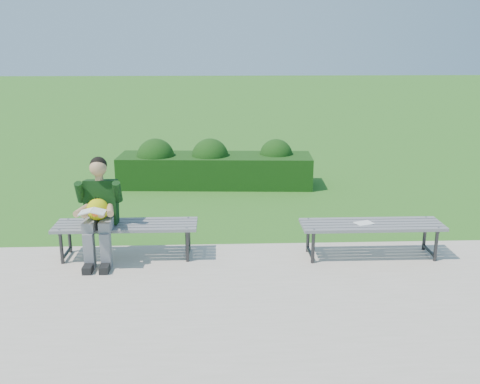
{
  "coord_description": "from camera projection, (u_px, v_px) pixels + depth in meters",
  "views": [
    {
      "loc": [
        -0.15,
        -6.88,
        2.68
      ],
      "look_at": [
        0.13,
        -0.22,
        0.82
      ],
      "focal_mm": 40.0,
      "sensor_mm": 36.0,
      "label": 1
    }
  ],
  "objects": [
    {
      "name": "seated_boy",
      "position": [
        99.0,
        208.0,
        6.61
      ],
      "size": [
        0.56,
        0.76,
        1.31
      ],
      "color": "slate",
      "rests_on": "walkway"
    },
    {
      "name": "bench_left",
      "position": [
        126.0,
        228.0,
        6.8
      ],
      "size": [
        1.8,
        0.5,
        0.46
      ],
      "color": "slate",
      "rests_on": "walkway"
    },
    {
      "name": "walkway",
      "position": [
        234.0,
        305.0,
        5.66
      ],
      "size": [
        30.0,
        3.5,
        0.02
      ],
      "color": "#ABA090",
      "rests_on": "ground"
    },
    {
      "name": "ground",
      "position": [
        230.0,
        245.0,
        7.35
      ],
      "size": [
        80.0,
        80.0,
        0.0
      ],
      "color": "#3B791E",
      "rests_on": "ground"
    },
    {
      "name": "hedge",
      "position": [
        213.0,
        166.0,
        10.35
      ],
      "size": [
        3.74,
        1.14,
        0.93
      ],
      "color": "#163914",
      "rests_on": "ground"
    },
    {
      "name": "bench_right",
      "position": [
        372.0,
        227.0,
        6.82
      ],
      "size": [
        1.8,
        0.5,
        0.46
      ],
      "color": "slate",
      "rests_on": "walkway"
    },
    {
      "name": "paper_sheet",
      "position": [
        364.0,
        223.0,
        6.8
      ],
      "size": [
        0.26,
        0.23,
        0.01
      ],
      "color": "white",
      "rests_on": "bench_right"
    }
  ]
}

